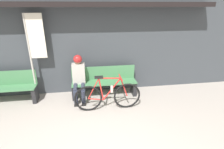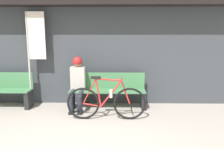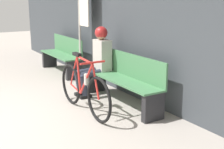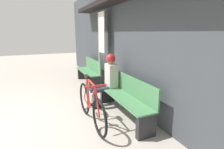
{
  "view_description": "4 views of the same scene",
  "coord_description": "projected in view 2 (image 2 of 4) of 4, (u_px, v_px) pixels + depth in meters",
  "views": [
    {
      "loc": [
        -0.13,
        -1.99,
        2.48
      ],
      "look_at": [
        0.48,
        2.13,
        0.82
      ],
      "focal_mm": 28.0,
      "sensor_mm": 36.0,
      "label": 1
    },
    {
      "loc": [
        0.53,
        -2.57,
        1.73
      ],
      "look_at": [
        0.44,
        2.03,
        0.92
      ],
      "focal_mm": 35.0,
      "sensor_mm": 36.0,
      "label": 2
    },
    {
      "loc": [
        4.54,
        -0.24,
        1.78
      ],
      "look_at": [
        0.54,
        2.2,
        0.61
      ],
      "focal_mm": 50.0,
      "sensor_mm": 36.0,
      "label": 3
    },
    {
      "loc": [
        3.38,
        0.92,
        1.75
      ],
      "look_at": [
        0.23,
        2.31,
        0.92
      ],
      "focal_mm": 28.0,
      "sensor_mm": 36.0,
      "label": 4
    }
  ],
  "objects": [
    {
      "name": "storefront_wall",
      "position": [
        95.0,
        39.0,
        5.48
      ],
      "size": [
        12.0,
        0.56,
        3.2
      ],
      "color": "#3D4247",
      "rests_on": "ground_plane"
    },
    {
      "name": "park_bench_near",
      "position": [
        107.0,
        91.0,
        5.3
      ],
      "size": [
        1.82,
        0.42,
        0.85
      ],
      "color": "#477F51",
      "rests_on": "ground_plane"
    },
    {
      "name": "bicycle",
      "position": [
        106.0,
        102.0,
        4.56
      ],
      "size": [
        1.66,
        0.4,
        0.92
      ],
      "color": "black",
      "rests_on": "ground_plane"
    },
    {
      "name": "person_seated",
      "position": [
        77.0,
        80.0,
        5.15
      ],
      "size": [
        0.34,
        0.64,
        1.26
      ],
      "color": "#2D3342",
      "rests_on": "ground_plane"
    },
    {
      "name": "banner_pole",
      "position": [
        34.0,
        45.0,
        5.26
      ],
      "size": [
        0.45,
        0.05,
        2.3
      ],
      "color": "#B7B2A8",
      "rests_on": "ground_plane"
    }
  ]
}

